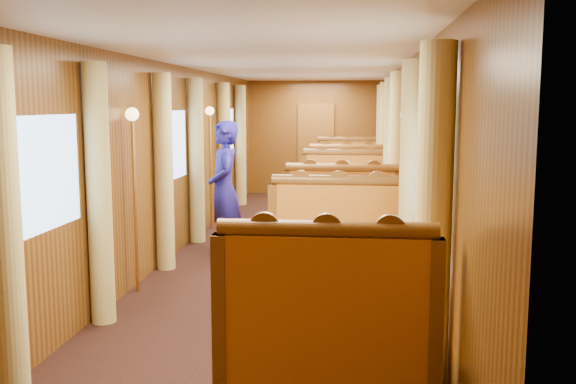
# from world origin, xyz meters

# --- Properties ---
(floor) EXTENTS (3.00, 12.00, 0.01)m
(floor) POSITION_xyz_m (0.00, 0.00, 0.00)
(floor) COLOR black
(floor) RESTS_ON ground
(ceiling) EXTENTS (3.00, 12.00, 0.01)m
(ceiling) POSITION_xyz_m (0.00, 0.00, 2.50)
(ceiling) COLOR silver
(ceiling) RESTS_ON wall_left
(wall_far) EXTENTS (3.00, 0.01, 2.50)m
(wall_far) POSITION_xyz_m (0.00, 6.00, 1.25)
(wall_far) COLOR brown
(wall_far) RESTS_ON floor
(wall_near) EXTENTS (3.00, 0.01, 2.50)m
(wall_near) POSITION_xyz_m (0.00, -6.00, 1.25)
(wall_near) COLOR brown
(wall_near) RESTS_ON floor
(wall_left) EXTENTS (0.01, 12.00, 2.50)m
(wall_left) POSITION_xyz_m (-1.50, 0.00, 1.25)
(wall_left) COLOR brown
(wall_left) RESTS_ON floor
(wall_right) EXTENTS (0.01, 12.00, 2.50)m
(wall_right) POSITION_xyz_m (1.50, 0.00, 1.25)
(wall_right) COLOR brown
(wall_right) RESTS_ON floor
(doorway_far) EXTENTS (0.80, 0.04, 2.00)m
(doorway_far) POSITION_xyz_m (0.00, 5.97, 1.00)
(doorway_far) COLOR brown
(doorway_far) RESTS_ON floor
(table_near) EXTENTS (1.05, 0.72, 0.75)m
(table_near) POSITION_xyz_m (0.75, -3.50, 0.38)
(table_near) COLOR white
(table_near) RESTS_ON floor
(banquette_near_fwd) EXTENTS (1.30, 0.55, 1.34)m
(banquette_near_fwd) POSITION_xyz_m (0.75, -4.51, 0.42)
(banquette_near_fwd) COLOR #A94312
(banquette_near_fwd) RESTS_ON floor
(banquette_near_aft) EXTENTS (1.30, 0.55, 1.34)m
(banquette_near_aft) POSITION_xyz_m (0.75, -2.49, 0.42)
(banquette_near_aft) COLOR #A94312
(banquette_near_aft) RESTS_ON floor
(table_mid) EXTENTS (1.05, 0.72, 0.75)m
(table_mid) POSITION_xyz_m (0.75, 0.00, 0.38)
(table_mid) COLOR white
(table_mid) RESTS_ON floor
(banquette_mid_fwd) EXTENTS (1.30, 0.55, 1.34)m
(banquette_mid_fwd) POSITION_xyz_m (0.75, -1.01, 0.42)
(banquette_mid_fwd) COLOR #A94312
(banquette_mid_fwd) RESTS_ON floor
(banquette_mid_aft) EXTENTS (1.30, 0.55, 1.34)m
(banquette_mid_aft) POSITION_xyz_m (0.75, 1.01, 0.42)
(banquette_mid_aft) COLOR #A94312
(banquette_mid_aft) RESTS_ON floor
(table_far) EXTENTS (1.05, 0.72, 0.75)m
(table_far) POSITION_xyz_m (0.75, 3.50, 0.38)
(table_far) COLOR white
(table_far) RESTS_ON floor
(banquette_far_fwd) EXTENTS (1.30, 0.55, 1.34)m
(banquette_far_fwd) POSITION_xyz_m (0.75, 2.49, 0.42)
(banquette_far_fwd) COLOR #A94312
(banquette_far_fwd) RESTS_ON floor
(banquette_far_aft) EXTENTS (1.30, 0.55, 1.34)m
(banquette_far_aft) POSITION_xyz_m (0.75, 4.51, 0.42)
(banquette_far_aft) COLOR #A94312
(banquette_far_aft) RESTS_ON floor
(tea_tray) EXTENTS (0.37, 0.31, 0.01)m
(tea_tray) POSITION_xyz_m (0.63, -3.59, 0.76)
(tea_tray) COLOR silver
(tea_tray) RESTS_ON table_near
(teapot_left) EXTENTS (0.16, 0.13, 0.12)m
(teapot_left) POSITION_xyz_m (0.58, -3.60, 0.81)
(teapot_left) COLOR silver
(teapot_left) RESTS_ON tea_tray
(teapot_right) EXTENTS (0.17, 0.13, 0.13)m
(teapot_right) POSITION_xyz_m (0.76, -3.59, 0.82)
(teapot_right) COLOR silver
(teapot_right) RESTS_ON tea_tray
(teapot_back) EXTENTS (0.19, 0.17, 0.13)m
(teapot_back) POSITION_xyz_m (0.65, -3.43, 0.81)
(teapot_back) COLOR silver
(teapot_back) RESTS_ON tea_tray
(fruit_plate) EXTENTS (0.23, 0.23, 0.05)m
(fruit_plate) POSITION_xyz_m (1.04, -3.61, 0.77)
(fruit_plate) COLOR white
(fruit_plate) RESTS_ON table_near
(cup_inboard) EXTENTS (0.08, 0.08, 0.26)m
(cup_inboard) POSITION_xyz_m (0.41, -3.40, 0.86)
(cup_inboard) COLOR white
(cup_inboard) RESTS_ON table_near
(cup_outboard) EXTENTS (0.08, 0.08, 0.26)m
(cup_outboard) POSITION_xyz_m (0.44, -3.30, 0.86)
(cup_outboard) COLOR white
(cup_outboard) RESTS_ON table_near
(rose_vase_mid) EXTENTS (0.06, 0.06, 0.36)m
(rose_vase_mid) POSITION_xyz_m (0.72, -0.00, 0.93)
(rose_vase_mid) COLOR silver
(rose_vase_mid) RESTS_ON table_mid
(rose_vase_far) EXTENTS (0.06, 0.06, 0.36)m
(rose_vase_far) POSITION_xyz_m (0.73, 3.53, 0.93)
(rose_vase_far) COLOR silver
(rose_vase_far) RESTS_ON table_far
(window_left_near) EXTENTS (0.01, 1.20, 0.90)m
(window_left_near) POSITION_xyz_m (-1.49, -3.50, 1.45)
(window_left_near) COLOR #86ADDE
(window_left_near) RESTS_ON wall_left
(curtain_left_near_a) EXTENTS (0.22, 0.22, 2.35)m
(curtain_left_near_a) POSITION_xyz_m (-1.38, -4.28, 1.18)
(curtain_left_near_a) COLOR #D6C16D
(curtain_left_near_a) RESTS_ON floor
(curtain_left_near_b) EXTENTS (0.22, 0.22, 2.35)m
(curtain_left_near_b) POSITION_xyz_m (-1.38, -2.72, 1.18)
(curtain_left_near_b) COLOR #D6C16D
(curtain_left_near_b) RESTS_ON floor
(window_right_near) EXTENTS (0.01, 1.20, 0.90)m
(window_right_near) POSITION_xyz_m (1.49, -3.50, 1.45)
(window_right_near) COLOR #86ADDE
(window_right_near) RESTS_ON wall_right
(curtain_right_near_a) EXTENTS (0.22, 0.22, 2.35)m
(curtain_right_near_a) POSITION_xyz_m (1.38, -4.28, 1.18)
(curtain_right_near_a) COLOR #D6C16D
(curtain_right_near_a) RESTS_ON floor
(curtain_right_near_b) EXTENTS (0.22, 0.22, 2.35)m
(curtain_right_near_b) POSITION_xyz_m (1.38, -2.72, 1.18)
(curtain_right_near_b) COLOR #D6C16D
(curtain_right_near_b) RESTS_ON floor
(window_left_mid) EXTENTS (0.01, 1.20, 0.90)m
(window_left_mid) POSITION_xyz_m (-1.49, 0.00, 1.45)
(window_left_mid) COLOR #86ADDE
(window_left_mid) RESTS_ON wall_left
(curtain_left_mid_a) EXTENTS (0.22, 0.22, 2.35)m
(curtain_left_mid_a) POSITION_xyz_m (-1.38, -0.78, 1.18)
(curtain_left_mid_a) COLOR #D6C16D
(curtain_left_mid_a) RESTS_ON floor
(curtain_left_mid_b) EXTENTS (0.22, 0.22, 2.35)m
(curtain_left_mid_b) POSITION_xyz_m (-1.38, 0.78, 1.18)
(curtain_left_mid_b) COLOR #D6C16D
(curtain_left_mid_b) RESTS_ON floor
(window_right_mid) EXTENTS (0.01, 1.20, 0.90)m
(window_right_mid) POSITION_xyz_m (1.49, 0.00, 1.45)
(window_right_mid) COLOR #86ADDE
(window_right_mid) RESTS_ON wall_right
(curtain_right_mid_a) EXTENTS (0.22, 0.22, 2.35)m
(curtain_right_mid_a) POSITION_xyz_m (1.38, -0.78, 1.18)
(curtain_right_mid_a) COLOR #D6C16D
(curtain_right_mid_a) RESTS_ON floor
(curtain_right_mid_b) EXTENTS (0.22, 0.22, 2.35)m
(curtain_right_mid_b) POSITION_xyz_m (1.38, 0.78, 1.18)
(curtain_right_mid_b) COLOR #D6C16D
(curtain_right_mid_b) RESTS_ON floor
(window_left_far) EXTENTS (0.01, 1.20, 0.90)m
(window_left_far) POSITION_xyz_m (-1.49, 3.50, 1.45)
(window_left_far) COLOR #86ADDE
(window_left_far) RESTS_ON wall_left
(curtain_left_far_a) EXTENTS (0.22, 0.22, 2.35)m
(curtain_left_far_a) POSITION_xyz_m (-1.38, 2.72, 1.18)
(curtain_left_far_a) COLOR #D6C16D
(curtain_left_far_a) RESTS_ON floor
(curtain_left_far_b) EXTENTS (0.22, 0.22, 2.35)m
(curtain_left_far_b) POSITION_xyz_m (-1.38, 4.28, 1.18)
(curtain_left_far_b) COLOR #D6C16D
(curtain_left_far_b) RESTS_ON floor
(window_right_far) EXTENTS (0.01, 1.20, 0.90)m
(window_right_far) POSITION_xyz_m (1.49, 3.50, 1.45)
(window_right_far) COLOR #86ADDE
(window_right_far) RESTS_ON wall_right
(curtain_right_far_a) EXTENTS (0.22, 0.22, 2.35)m
(curtain_right_far_a) POSITION_xyz_m (1.38, 2.72, 1.18)
(curtain_right_far_a) COLOR #D6C16D
(curtain_right_far_a) RESTS_ON floor
(curtain_right_far_b) EXTENTS (0.22, 0.22, 2.35)m
(curtain_right_far_b) POSITION_xyz_m (1.38, 4.28, 1.18)
(curtain_right_far_b) COLOR #D6C16D
(curtain_right_far_b) RESTS_ON floor
(sconce_left_fore) EXTENTS (0.14, 0.14, 1.95)m
(sconce_left_fore) POSITION_xyz_m (-1.40, -1.75, 1.38)
(sconce_left_fore) COLOR #BF8C3F
(sconce_left_fore) RESTS_ON floor
(sconce_right_fore) EXTENTS (0.14, 0.14, 1.95)m
(sconce_right_fore) POSITION_xyz_m (1.40, -1.75, 1.38)
(sconce_right_fore) COLOR #BF8C3F
(sconce_right_fore) RESTS_ON floor
(sconce_left_aft) EXTENTS (0.14, 0.14, 1.95)m
(sconce_left_aft) POSITION_xyz_m (-1.40, 1.75, 1.38)
(sconce_left_aft) COLOR #BF8C3F
(sconce_left_aft) RESTS_ON floor
(sconce_right_aft) EXTENTS (0.14, 0.14, 1.95)m
(sconce_right_aft) POSITION_xyz_m (1.40, 1.75, 1.38)
(sconce_right_aft) COLOR #BF8C3F
(sconce_right_aft) RESTS_ON floor
(steward) EXTENTS (0.62, 0.75, 1.77)m
(steward) POSITION_xyz_m (-0.80, -0.05, 0.89)
(steward) COLOR navy
(steward) RESTS_ON floor
(passenger) EXTENTS (0.40, 0.44, 0.76)m
(passenger) POSITION_xyz_m (0.75, 0.74, 0.74)
(passenger) COLOR beige
(passenger) RESTS_ON banquette_mid_aft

